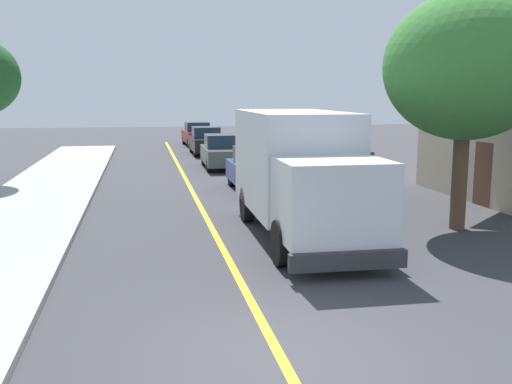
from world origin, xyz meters
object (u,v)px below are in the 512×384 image
Objects in this scene: parked_car_near at (258,170)px; stop_sign at (328,148)px; parked_van_across at (342,175)px; parked_car_far at (206,141)px; parked_car_furthest at (197,135)px; box_truck at (300,169)px; parked_car_mid at (222,152)px; street_tree_far_side at (466,67)px.

stop_sign is at bearing -56.69° from parked_car_near.
parked_van_across is 1.77m from stop_sign.
parked_car_near is 1.00× the size of parked_car_far.
parked_car_near is at bearing 147.93° from parked_van_across.
parked_van_across is (3.11, -22.11, 0.00)m from parked_car_furthest.
parked_car_furthest is at bearing 98.01° from parked_van_across.
box_truck is at bearing -92.60° from parked_car_near.
parked_car_mid is 9.43m from parked_van_across.
parked_car_near is 0.70× the size of street_tree_far_side.
box_truck is 1.14× the size of street_tree_far_side.
box_truck is at bearing -116.25° from stop_sign.
parked_car_far and parked_car_furthest have the same top height.
parked_car_mid is at bearing -90.06° from parked_car_furthest.
street_tree_far_side is at bearing -75.70° from parked_van_across.
parked_car_near is 3.54m from stop_sign.
parked_car_mid and parked_car_far have the same top height.
stop_sign is at bearing 63.75° from box_truck.
box_truck is 1.63× the size of parked_car_mid.
box_truck is at bearing -89.90° from parked_car_furthest.
parked_car_mid and parked_van_across have the same top height.
parked_car_far is at bearing 90.23° from parked_car_mid.
parked_car_far is (-0.42, 14.16, 0.00)m from parked_car_near.
box_truck is 1.61× the size of parked_car_furthest.
parked_car_near is 7.20m from parked_car_mid.
street_tree_far_side reaches higher than parked_car_mid.
parked_car_mid is at bearing -89.77° from parked_car_far.
parked_car_mid is 10.31m from stop_sign.
street_tree_far_side is (4.48, -0.01, 2.59)m from box_truck.
street_tree_far_side reaches higher than parked_van_across.
street_tree_far_side is at bearing -62.65° from stop_sign.
parked_van_across is (2.74, -1.71, 0.00)m from parked_car_near.
parked_car_far is at bearing 91.70° from parked_car_near.
box_truck reaches higher than parked_car_far.
stop_sign is at bearing -84.51° from parked_car_furthest.
parked_car_near is at bearing 87.40° from box_truck.
parked_car_near is at bearing 123.31° from stop_sign.
parked_car_furthest is (0.04, 6.23, 0.00)m from parked_car_far.
street_tree_far_side is (1.41, -5.54, 3.56)m from parked_van_across.
parked_van_across is at bearing -70.64° from parked_car_mid.
parked_car_mid is 1.67× the size of stop_sign.
stop_sign reaches higher than parked_van_across.
box_truck reaches higher than parked_car_near.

